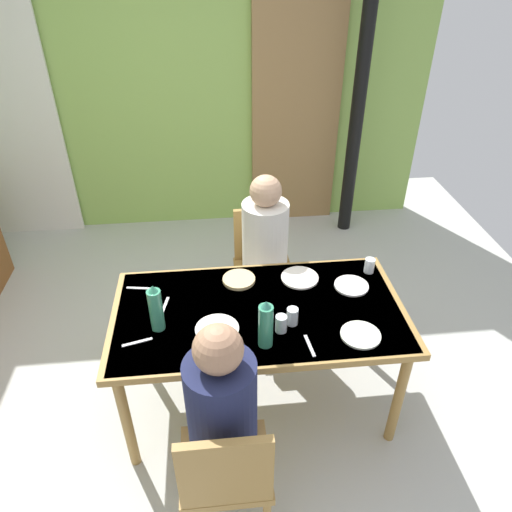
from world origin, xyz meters
The scene contains 24 objects.
ground_plane centered at (0.00, 0.00, 0.00)m, with size 5.77×5.77×0.00m, color #B9BAB4.
wall_back centered at (0.00, 2.22, 1.38)m, with size 4.49×0.10×2.75m, color #94BE58.
door_wooden centered at (1.04, 2.14, 1.00)m, with size 0.80×0.05×2.00m, color olive.
stove_pipe_column centered at (1.52, 1.87, 1.38)m, with size 0.12×0.12×2.75m, color black.
curtain_panel centered at (-1.49, 2.12, 1.16)m, with size 0.90×0.03×2.31m, color white.
dining_table centered at (0.45, -0.14, 0.67)m, with size 1.58×0.84×0.74m.
chair_near_diner centered at (0.22, -0.91, 0.50)m, with size 0.40×0.40×0.87m.
chair_far_diner centered at (0.56, 0.63, 0.50)m, with size 0.40×0.40×0.87m.
person_near_diner centered at (0.22, -0.77, 0.78)m, with size 0.30×0.37×0.77m.
person_far_diner centered at (0.56, 0.50, 0.78)m, with size 0.30×0.37×0.77m.
water_bottle_green_near centered at (-0.08, -0.22, 0.87)m, with size 0.07×0.07×0.27m.
water_bottle_green_far centered at (0.45, -0.40, 0.87)m, with size 0.07×0.07×0.27m.
dinner_plate_near_left centered at (0.72, 0.11, 0.74)m, with size 0.22×0.22×0.01m, color white.
dinner_plate_near_right centered at (0.94, -0.39, 0.74)m, with size 0.20×0.20×0.01m, color white.
dinner_plate_far_center centered at (1.00, 0.01, 0.74)m, with size 0.20×0.20×0.01m, color white.
dinner_plate_far_side centered at (0.22, -0.27, 0.74)m, with size 0.23×0.23×0.01m, color white.
drinking_glass_by_near_diner centered at (1.14, 0.14, 0.78)m, with size 0.06×0.06×0.09m, color silver.
drinking_glass_by_far_diner centered at (0.54, -0.31, 0.78)m, with size 0.06×0.06×0.09m, color silver.
drinking_glass_spare_center centered at (0.61, -0.26, 0.79)m, with size 0.06×0.06×0.10m, color silver.
bread_plate_sliced centered at (0.36, 0.13, 0.75)m, with size 0.19×0.19×0.02m, color #DBB77A.
cutlery_knife_near centered at (-0.21, 0.12, 0.74)m, with size 0.15×0.02×0.00m, color silver.
cutlery_fork_near centered at (-0.06, -0.06, 0.74)m, with size 0.15×0.02×0.00m, color silver.
cutlery_knife_far centered at (0.67, -0.43, 0.74)m, with size 0.15×0.02×0.00m, color silver.
cutlery_fork_far centered at (-0.18, -0.32, 0.74)m, with size 0.15×0.02×0.00m, color silver.
Camera 1 is at (0.23, -2.07, 2.42)m, focal length 33.24 mm.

